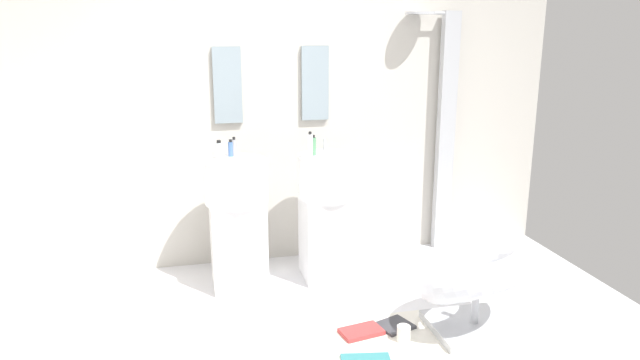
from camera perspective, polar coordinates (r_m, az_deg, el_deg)
ground_plane at (r=3.79m, az=-0.31°, el=-16.61°), size 4.80×3.60×0.04m
rear_partition at (r=4.90m, az=-4.70°, el=7.07°), size 4.80×0.10×2.60m
pedestal_sink_left at (r=4.52m, az=-7.88°, el=-3.74°), size 0.47×0.47×1.09m
pedestal_sink_right at (r=4.63m, az=0.80°, el=-3.14°), size 0.47×0.47×1.09m
vanity_mirror_left at (r=4.77m, az=-8.84°, el=8.93°), size 0.22×0.03×0.59m
vanity_mirror_right at (r=4.88m, az=-0.48°, el=9.23°), size 0.22×0.03×0.59m
shower_column at (r=5.25m, az=11.78°, el=4.88°), size 0.49×0.24×2.05m
lounge_chair at (r=4.00m, az=14.75°, el=-9.38°), size 1.08×1.08×0.65m
area_rug at (r=3.91m, az=6.71°, el=-15.25°), size 1.17×0.75×0.01m
magazine_red at (r=3.98m, az=3.96°, el=-14.24°), size 0.29×0.21×0.03m
magazine_charcoal at (r=4.08m, az=7.15°, el=-13.62°), size 0.27×0.26×0.02m
coffee_mug at (r=3.91m, az=7.99°, el=-14.32°), size 0.09×0.09×0.10m
soap_bottle_clear at (r=4.45m, az=-9.61°, el=2.82°), size 0.06×0.06×0.14m
soap_bottle_green at (r=4.50m, az=-0.65°, el=3.27°), size 0.04×0.04×0.16m
soap_bottle_blue at (r=4.51m, az=-8.53°, el=2.96°), size 0.04×0.04×0.13m
soap_bottle_white at (r=4.39m, az=-0.95°, el=3.27°), size 0.04×0.04×0.20m
soap_bottle_grey at (r=4.51m, az=-8.19°, el=3.10°), size 0.04×0.04×0.15m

